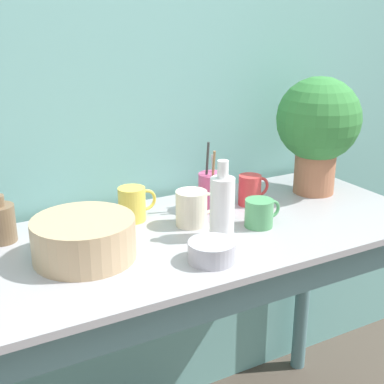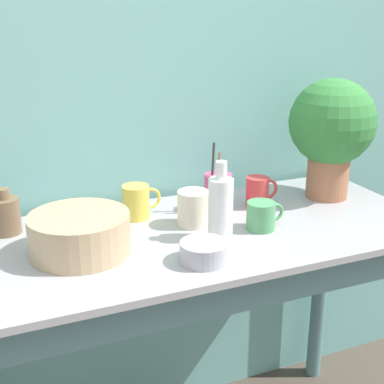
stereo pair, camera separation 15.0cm
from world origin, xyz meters
The scene contains 12 objects.
wall_back centered at (0.00, 0.67, 1.20)m, with size 6.00×0.05×2.40m.
counter_table centered at (0.00, 0.28, 0.70)m, with size 1.44×0.61×0.88m.
potted_plant centered at (0.54, 0.41, 1.11)m, with size 0.28×0.28×0.40m.
bowl_wash_large centered at (-0.32, 0.29, 0.93)m, with size 0.26×0.26×0.11m.
bottle_tall centered at (0.05, 0.23, 0.97)m, with size 0.07×0.07×0.22m.
bottle_short centered at (-0.49, 0.50, 0.93)m, with size 0.08×0.08×0.13m.
mug_cream centered at (0.03, 0.35, 0.93)m, with size 0.13×0.09×0.10m.
mug_yellow centered at (-0.11, 0.47, 0.93)m, with size 0.12×0.08×0.10m.
mug_green centered at (0.19, 0.25, 0.92)m, with size 0.12×0.08×0.08m.
mug_red centered at (0.27, 0.41, 0.93)m, with size 0.11×0.07×0.10m.
bowl_small_steel centered at (-0.05, 0.12, 0.90)m, with size 0.12×0.12×0.05m.
utensil_cup centered at (0.14, 0.43, 0.94)m, with size 0.09×0.09×0.22m.
Camera 2 is at (-0.55, -1.00, 1.49)m, focal length 50.00 mm.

